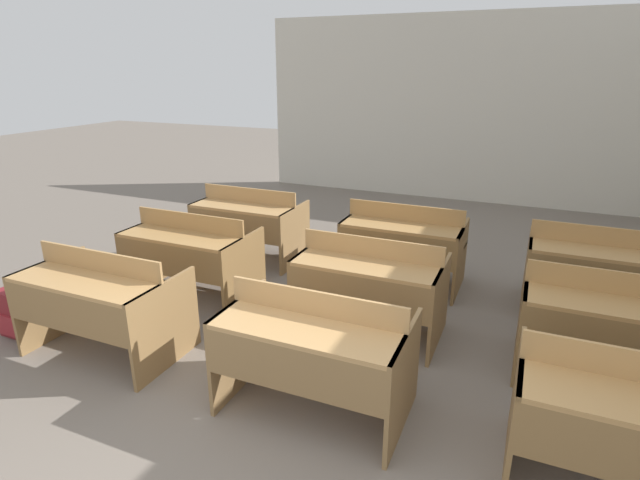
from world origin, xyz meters
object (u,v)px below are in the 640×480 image
at_px(bench_second_left, 190,253).
at_px(schoolbag, 20,312).
at_px(bench_third_left, 248,221).
at_px(bench_third_center, 403,242).
at_px(bench_front_center, 314,349).
at_px(bench_second_center, 369,283).
at_px(bench_front_left, 101,299).
at_px(bench_front_right, 639,424).
at_px(bench_second_right, 612,325).
at_px(bench_third_right, 599,270).

relative_size(bench_second_left, schoolbag, 2.93).
relative_size(bench_third_left, bench_third_center, 1.00).
bearing_deg(bench_third_center, bench_front_center, -90.23).
bearing_deg(bench_second_center, bench_front_left, -148.37).
bearing_deg(bench_second_left, bench_third_center, 31.70).
bearing_deg(bench_second_center, bench_front_center, -90.42).
distance_m(bench_front_right, bench_third_left, 4.22).
relative_size(bench_second_left, bench_second_center, 1.00).
bearing_deg(bench_second_center, bench_second_right, -0.36).
relative_size(bench_third_left, schoolbag, 2.93).
bearing_deg(bench_third_left, bench_third_center, 0.06).
height_order(bench_front_center, schoolbag, bench_front_center).
relative_size(bench_second_right, bench_third_center, 1.00).
relative_size(bench_second_left, bench_third_left, 1.00).
relative_size(bench_front_center, schoolbag, 2.93).
distance_m(bench_second_center, bench_second_right, 1.76).
bearing_deg(bench_front_center, bench_third_center, 89.77).
xyz_separation_m(bench_front_center, schoolbag, (-2.68, -0.06, -0.26)).
distance_m(bench_second_left, bench_second_right, 3.57).
xyz_separation_m(bench_second_left, bench_third_left, (-0.02, 1.11, 0.00)).
bearing_deg(bench_third_right, bench_second_center, -148.80).
distance_m(bench_front_right, bench_second_right, 1.10).
distance_m(bench_front_left, bench_third_left, 2.22).
bearing_deg(bench_front_right, schoolbag, -179.15).
bearing_deg(bench_third_right, bench_second_right, -90.23).
xyz_separation_m(bench_front_right, bench_third_center, (-1.77, 2.22, 0.00)).
bearing_deg(bench_second_right, bench_front_right, -89.38).
distance_m(bench_front_center, bench_front_right, 1.78).
xyz_separation_m(bench_second_left, bench_second_right, (3.57, -0.01, 0.00)).
distance_m(bench_front_left, bench_second_left, 1.11).
bearing_deg(bench_front_center, schoolbag, -178.62).
height_order(bench_second_center, bench_third_center, same).
bearing_deg(bench_second_left, bench_third_left, 90.88).
xyz_separation_m(bench_front_center, bench_second_right, (1.77, 1.10, 0.00)).
xyz_separation_m(bench_third_left, bench_third_center, (1.82, 0.00, 0.00)).
relative_size(bench_front_right, bench_third_left, 1.00).
bearing_deg(bench_front_left, bench_front_right, 0.03).
xyz_separation_m(bench_front_left, bench_front_right, (3.58, 0.00, 0.00)).
xyz_separation_m(bench_front_right, bench_third_right, (-0.01, 2.18, 0.00)).
distance_m(bench_front_center, bench_second_left, 2.11).
bearing_deg(bench_front_center, bench_second_center, 89.58).
distance_m(bench_second_right, bench_third_left, 3.75).
height_order(bench_third_left, bench_third_right, same).
xyz_separation_m(bench_second_right, schoolbag, (-4.45, -1.16, -0.26)).
bearing_deg(bench_second_right, bench_second_center, 179.64).
height_order(bench_second_center, bench_third_left, same).
bearing_deg(bench_third_center, bench_front_left, -129.07).
relative_size(bench_front_center, bench_third_center, 1.00).
xyz_separation_m(bench_front_center, bench_third_left, (-1.81, 2.22, 0.00)).
distance_m(bench_front_center, bench_third_left, 2.86).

